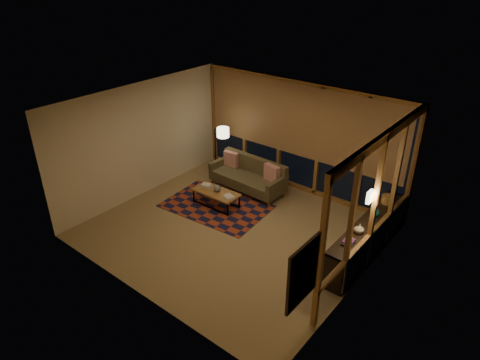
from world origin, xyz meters
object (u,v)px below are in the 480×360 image
Objects in this scene: sofa at (247,176)px; coffee_table at (216,198)px; floor_lamp at (215,150)px; bookshelf at (367,237)px.

sofa is 1.07m from coffee_table.
sofa is at bearing 2.42° from floor_lamp.
floor_lamp reaches higher than bookshelf.
bookshelf is at bearing 6.57° from coffee_table.
sofa is 1.34× the size of floor_lamp.
bookshelf is (3.45, 0.48, 0.17)m from coffee_table.
coffee_table is at bearing -38.23° from floor_lamp.
floor_lamp is (-1.17, 0.15, 0.32)m from sofa.
sofa reaches higher than coffee_table.
floor_lamp is at bearing 174.31° from sofa.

